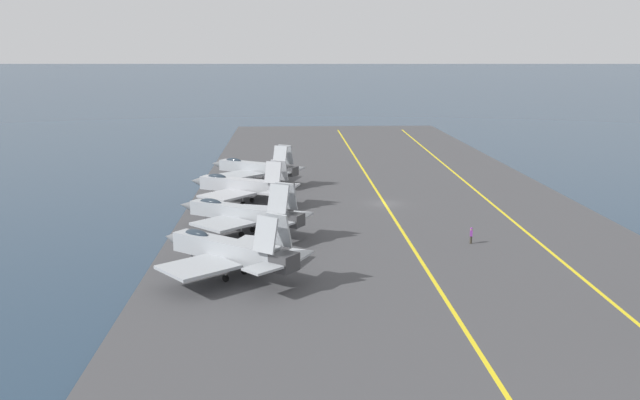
# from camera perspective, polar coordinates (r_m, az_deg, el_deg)

# --- Properties ---
(ground_plane) EXTENTS (2000.00, 2000.00, 0.00)m
(ground_plane) POSITION_cam_1_polar(r_m,az_deg,el_deg) (89.31, 5.46, -0.56)
(ground_plane) COLOR #23384C
(carrier_deck) EXTENTS (185.38, 51.19, 0.40)m
(carrier_deck) POSITION_cam_1_polar(r_m,az_deg,el_deg) (89.26, 5.47, -0.43)
(carrier_deck) COLOR #424244
(carrier_deck) RESTS_ON ground
(deck_stripe_foul_line) EXTENTS (166.80, 4.69, 0.01)m
(deck_stripe_foul_line) POSITION_cam_1_polar(r_m,az_deg,el_deg) (92.27, 14.16, -0.20)
(deck_stripe_foul_line) COLOR yellow
(deck_stripe_foul_line) RESTS_ON carrier_deck
(deck_stripe_centerline) EXTENTS (166.85, 0.36, 0.01)m
(deck_stripe_centerline) POSITION_cam_1_polar(r_m,az_deg,el_deg) (89.22, 5.47, -0.30)
(deck_stripe_centerline) COLOR yellow
(deck_stripe_centerline) RESTS_ON carrier_deck
(parked_jet_nearest) EXTENTS (13.61, 14.43, 6.34)m
(parked_jet_nearest) POSITION_cam_1_polar(r_m,az_deg,el_deg) (60.53, -7.79, -4.19)
(parked_jet_nearest) COLOR #9EA3A8
(parked_jet_nearest) RESTS_ON carrier_deck
(parked_jet_second) EXTENTS (12.76, 15.59, 6.12)m
(parked_jet_second) POSITION_cam_1_polar(r_m,az_deg,el_deg) (74.27, -6.66, -1.08)
(parked_jet_second) COLOR #9EA3A8
(parked_jet_second) RESTS_ON carrier_deck
(parked_jet_third) EXTENTS (13.89, 15.11, 6.02)m
(parked_jet_third) POSITION_cam_1_polar(r_m,az_deg,el_deg) (88.92, -6.60, 1.21)
(parked_jet_third) COLOR #A8AAAF
(parked_jet_third) RESTS_ON carrier_deck
(parked_jet_fourth) EXTENTS (12.80, 14.85, 6.14)m
(parked_jet_fourth) POSITION_cam_1_polar(r_m,az_deg,el_deg) (102.35, -5.52, 2.72)
(parked_jet_fourth) COLOR #9EA3A8
(parked_jet_fourth) RESTS_ON carrier_deck
(crew_purple_vest) EXTENTS (0.43, 0.35, 1.73)m
(crew_purple_vest) POSITION_cam_1_polar(r_m,az_deg,el_deg) (72.13, 12.61, -2.87)
(crew_purple_vest) COLOR #383328
(crew_purple_vest) RESTS_ON carrier_deck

